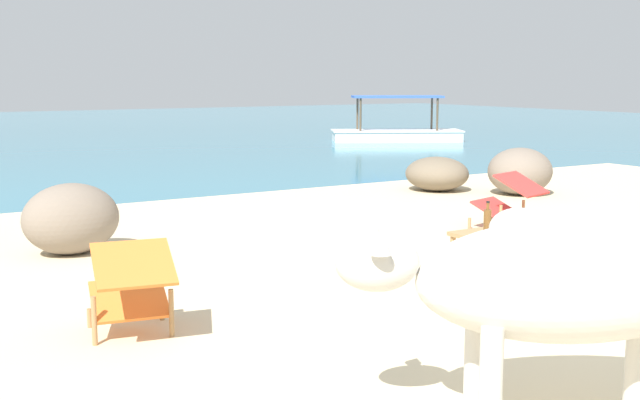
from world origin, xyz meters
TOP-DOWN VIEW (x-y plane):
  - sand_beach at (0.00, 0.00)m, footprint 18.00×14.00m
  - water_surface at (0.00, 22.00)m, footprint 60.00×36.00m
  - cow at (-1.71, -1.36)m, footprint 1.97×1.34m
  - low_bench_table at (0.17, 1.07)m, footprint 0.76×0.44m
  - bottle at (0.01, 1.01)m, footprint 0.07×0.07m
  - deck_chair_near at (-3.16, 1.11)m, footprint 0.67×0.85m
  - deck_chair_far at (1.89, 2.66)m, footprint 0.72×0.88m
  - shore_rock_large at (-2.83, 4.05)m, footprint 1.00×0.79m
  - shore_rock_small at (3.31, 5.69)m, footprint 1.24×1.28m
  - shore_rock_flat at (4.13, 4.71)m, footprint 1.34×1.31m
  - boat_white at (8.83, 14.19)m, footprint 3.79×2.72m

SIDE VIEW (x-z plane):
  - water_surface at x=0.00m, z-range -0.01..0.01m
  - sand_beach at x=0.00m, z-range 0.00..0.04m
  - boat_white at x=8.83m, z-range -0.35..0.94m
  - shore_rock_small at x=3.31m, z-range 0.04..0.58m
  - low_bench_table at x=0.17m, z-range 0.18..0.61m
  - shore_rock_flat at x=4.13m, z-range 0.04..0.76m
  - shore_rock_large at x=-2.83m, z-range 0.04..0.77m
  - deck_chair_near at x=-3.16m, z-range 0.08..0.77m
  - deck_chair_far at x=1.89m, z-range 0.08..0.77m
  - bottle at x=0.01m, z-range 0.44..0.73m
  - cow at x=-1.71m, z-range 0.22..1.37m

